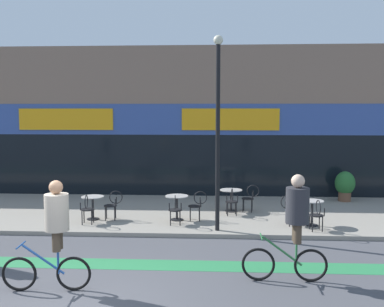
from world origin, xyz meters
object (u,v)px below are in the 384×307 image
cafe_chair_3_near (317,213)px  lamp_post (218,120)px  bistro_table_0 (93,203)px  cafe_chair_2_side (250,196)px  cyclist_0 (54,226)px  cafe_chair_2_near (232,200)px  cyclist_2 (295,219)px  cafe_chair_1_near (175,208)px  bistro_table_1 (177,203)px  cafe_chair_0_side (113,203)px  bistro_table_3 (312,208)px  cafe_chair_3_side (290,208)px  cafe_chair_0_near (87,207)px  cafe_chair_1_side (197,204)px  planter_pot (345,185)px  bistro_table_2 (231,196)px

cafe_chair_3_near → lamp_post: lamp_post is taller
bistro_table_0 → cafe_chair_2_side: (4.91, 1.35, 0.00)m
lamp_post → cyclist_0: (-3.11, -4.12, -1.94)m
cafe_chair_2_near → lamp_post: bearing=161.4°
lamp_post → cyclist_2: bearing=-65.3°
lamp_post → bistro_table_0: bearing=164.8°
bistro_table_0 → cafe_chair_1_near: size_ratio=0.80×
cafe_chair_3_near → lamp_post: size_ratio=0.17×
bistro_table_1 → cyclist_0: (-1.87, -5.24, 0.61)m
cafe_chair_1_near → cafe_chair_2_side: bearing=-56.3°
bistro_table_0 → cafe_chair_0_side: size_ratio=0.80×
bistro_table_3 → cafe_chair_3_side: bearing=-179.0°
cafe_chair_0_near → cafe_chair_1_side: size_ratio=1.00×
cafe_chair_2_near → cyclist_0: (-3.57, -5.90, 0.64)m
planter_pot → cyclist_2: size_ratio=0.50×
bistro_table_1 → bistro_table_3: 4.02m
bistro_table_2 → cafe_chair_3_near: size_ratio=0.81×
cyclist_2 → lamp_post: bearing=-65.0°
cafe_chair_2_near → planter_pot: bearing=-63.0°
bistro_table_0 → cafe_chair_0_near: 0.63m
bistro_table_0 → cyclist_2: cyclist_2 is taller
cafe_chair_0_near → cafe_chair_2_side: same height
bistro_table_2 → cafe_chair_0_side: size_ratio=0.81×
cafe_chair_0_near → cafe_chair_0_side: size_ratio=1.00×
cafe_chair_1_near → cyclist_0: (-1.88, -4.61, 0.64)m
planter_pot → cafe_chair_2_side: bearing=-151.8°
cafe_chair_3_side → cyclist_0: (-5.24, -4.78, 0.64)m
cafe_chair_1_near → bistro_table_3: bearing=-93.1°
bistro_table_1 → cafe_chair_0_near: cafe_chair_0_near is taller
lamp_post → cafe_chair_1_near: bearing=158.2°
bistro_table_2 → cafe_chair_0_side: 3.90m
bistro_table_3 → cafe_chair_1_near: bearing=-177.4°
cafe_chair_0_side → cafe_chair_3_near: bearing=163.3°
cafe_chair_0_near → cafe_chair_0_side: (0.62, 0.63, 0.00)m
planter_pot → bistro_table_0: bearing=-158.9°
cafe_chair_1_near → lamp_post: 2.89m
cafe_chair_0_near → cyclist_2: size_ratio=0.41×
planter_pot → cyclist_0: 11.52m
cafe_chair_0_near → planter_pot: bearing=-70.7°
bistro_table_3 → cafe_chair_2_side: size_ratio=0.82×
cafe_chair_2_side → planter_pot: bearing=-143.5°
bistro_table_1 → bistro_table_2: bearing=37.1°
cafe_chair_3_side → lamp_post: 3.40m
cafe_chair_0_side → cafe_chair_2_near: (3.66, 0.72, 0.00)m
cafe_chair_0_near → cyclist_2: bearing=-130.6°
cafe_chair_3_side → bistro_table_3: bearing=-7.4°
bistro_table_1 → cafe_chair_3_near: 4.14m
cafe_chair_0_near → cafe_chair_1_side: 3.29m
bistro_table_0 → cafe_chair_1_near: (2.60, -0.55, 0.00)m
cafe_chair_1_near → cyclist_0: size_ratio=0.42×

